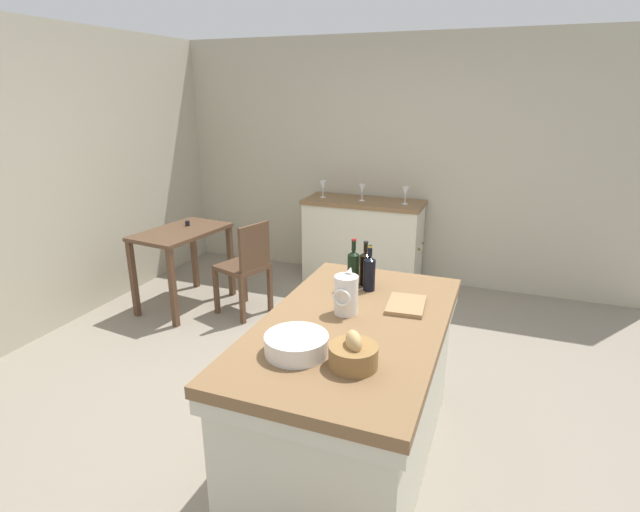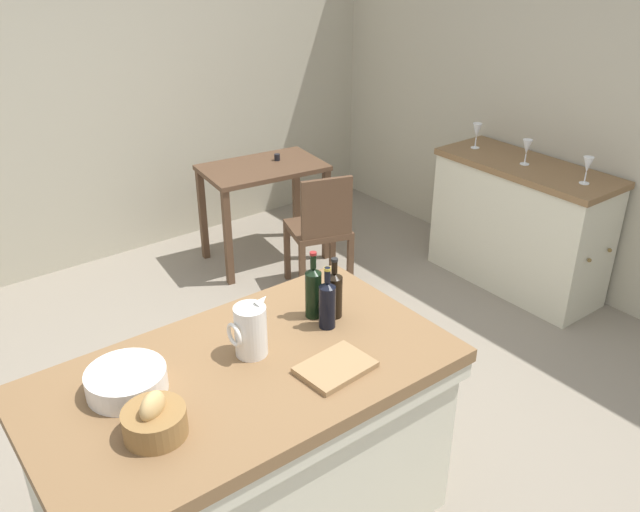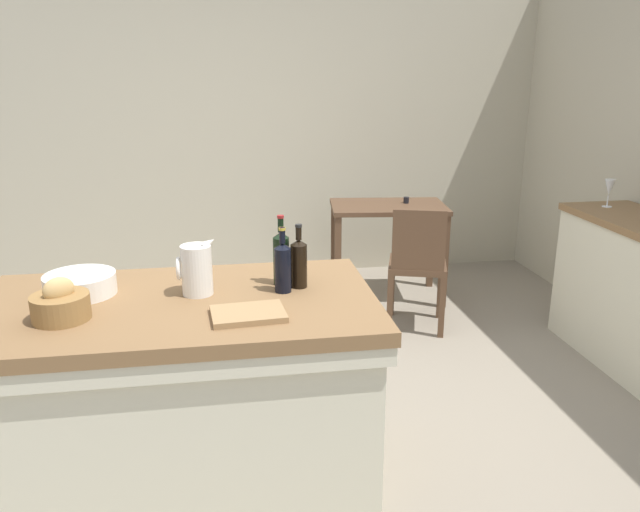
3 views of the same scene
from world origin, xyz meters
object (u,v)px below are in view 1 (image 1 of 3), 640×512
object	(u,v)px
side_cabinet	(363,242)
wine_bottle_green	(369,272)
pitcher	(346,294)
wine_glass_left	(362,189)
cutting_board	(406,305)
wine_bottle_dark	(365,267)
island_table	(351,388)
bread_basket	(353,354)
writing_desk	(182,243)
wooden_chair	(246,265)
wine_glass_far_left	(405,192)
wine_bottle_amber	(353,268)
wine_glass_middle	(323,186)
wash_bowl	(297,344)

from	to	relation	value
side_cabinet	wine_bottle_green	bearing A→B (deg)	-162.97
pitcher	wine_glass_left	distance (m)	2.73
cutting_board	wine_bottle_dark	xyz separation A→B (m)	(0.24, 0.31, 0.10)
side_cabinet	island_table	bearing A→B (deg)	-164.84
bread_basket	wine_bottle_green	bearing A→B (deg)	11.24
writing_desk	wooden_chair	xyz separation A→B (m)	(0.04, -0.67, -0.15)
wine_glass_far_left	wooden_chair	bearing A→B (deg)	134.03
island_table	bread_basket	bearing A→B (deg)	-162.59
side_cabinet	wine_bottle_dark	world-z (taller)	wine_bottle_dark
wooden_chair	pitcher	size ratio (longest dim) A/B	3.52
wine_bottle_amber	wine_glass_left	xyz separation A→B (m)	(2.27, 0.62, 0.03)
bread_basket	wine_glass_middle	xyz separation A→B (m)	(3.16, 1.34, 0.11)
island_table	cutting_board	world-z (taller)	cutting_board
wine_bottle_green	wine_glass_left	world-z (taller)	wine_bottle_green
pitcher	writing_desk	bearing A→B (deg)	56.19
writing_desk	wine_glass_far_left	bearing A→B (deg)	-57.30
wine_bottle_dark	wine_glass_far_left	xyz separation A→B (m)	(2.20, 0.21, 0.05)
wooden_chair	wine_bottle_green	size ratio (longest dim) A/B	3.18
wine_bottle_dark	wine_bottle_amber	distance (m)	0.09
pitcher	cutting_board	distance (m)	0.37
wine_bottle_dark	wine_glass_left	distance (m)	2.30
side_cabinet	wine_bottle_green	xyz separation A→B (m)	(-2.30, -0.70, 0.54)
wooden_chair	wine_glass_left	world-z (taller)	wine_glass_left
wooden_chair	pitcher	bearing A→B (deg)	-135.17
wine_bottle_amber	wash_bowl	bearing A→B (deg)	179.90
wine_bottle_amber	wine_glass_left	distance (m)	2.36
side_cabinet	wooden_chair	size ratio (longest dim) A/B	1.42
side_cabinet	wash_bowl	world-z (taller)	wash_bowl
pitcher	wine_glass_left	size ratio (longest dim) A/B	1.48
wine_bottle_dark	wine_glass_left	size ratio (longest dim) A/B	1.63
pitcher	wine_glass_left	bearing A→B (deg)	14.66
wash_bowl	wine_glass_middle	world-z (taller)	wine_glass_middle
bread_basket	wine_glass_far_left	distance (m)	3.18
side_cabinet	bread_basket	size ratio (longest dim) A/B	5.90
writing_desk	wine_bottle_green	distance (m)	2.43
side_cabinet	writing_desk	xyz separation A→B (m)	(-1.24, 1.45, 0.18)
wine_bottle_amber	wine_bottle_green	xyz separation A→B (m)	(-0.00, -0.10, -0.01)
island_table	wine_glass_left	bearing A→B (deg)	15.57
wash_bowl	side_cabinet	bearing A→B (deg)	10.75
side_cabinet	wine_glass_far_left	size ratio (longest dim) A/B	7.32
writing_desk	island_table	bearing A→B (deg)	-124.47
island_table	wooden_chair	size ratio (longest dim) A/B	1.83
side_cabinet	wine_glass_far_left	world-z (taller)	wine_glass_far_left
wash_bowl	wine_bottle_green	size ratio (longest dim) A/B	1.04
writing_desk	bread_basket	bearing A→B (deg)	-129.69
wooden_chair	wine_bottle_dark	distance (m)	1.83
island_table	wine_bottle_amber	bearing A→B (deg)	17.64
bread_basket	pitcher	bearing A→B (deg)	21.63
bread_basket	wine_glass_far_left	size ratio (longest dim) A/B	1.24
wash_bowl	wooden_chair	bearing A→B (deg)	35.16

